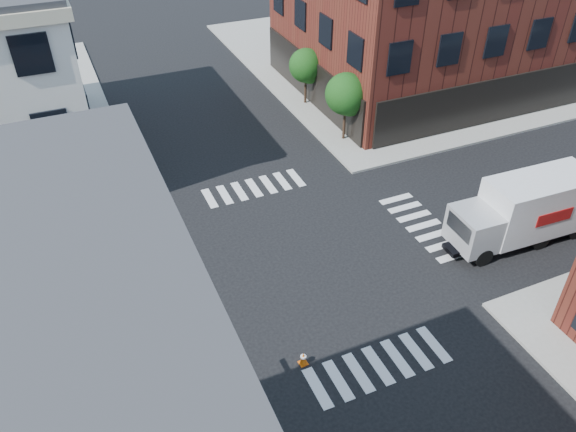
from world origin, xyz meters
The scene contains 8 objects.
ground centered at (0.00, 0.00, 0.00)m, with size 120.00×120.00×0.00m, color black.
sidewalk_ne centered at (21.00, 21.00, 0.07)m, with size 30.00×30.00×0.15m, color gray.
building_ne centered at (20.50, 16.00, 6.00)m, with size 25.00×16.00×12.00m, color #4C1913.
tree_near centered at (7.56, 9.98, 3.16)m, with size 2.69×2.69×4.49m.
tree_far centered at (7.56, 15.98, 2.87)m, with size 2.43×2.43×4.07m.
signal_pole centered at (-6.72, -6.68, 2.86)m, with size 1.29×1.24×4.60m.
box_truck centered at (10.80, -2.84, 1.82)m, with size 7.84×2.64×3.50m.
traffic_cone centered at (-2.71, -5.70, 0.30)m, with size 0.36×0.36×0.63m.
Camera 1 is at (-9.11, -18.82, 18.23)m, focal length 35.00 mm.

